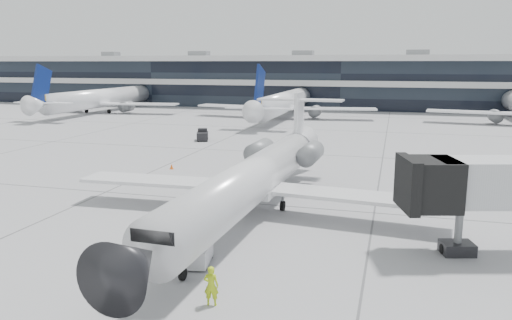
% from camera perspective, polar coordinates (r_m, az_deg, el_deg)
% --- Properties ---
extents(ground, '(220.00, 220.00, 0.00)m').
position_cam_1_polar(ground, '(35.60, -2.99, -4.79)').
color(ground, gray).
rests_on(ground, ground).
extents(terminal, '(170.00, 22.00, 10.00)m').
position_cam_1_polar(terminal, '(115.06, 10.22, 8.56)').
color(terminal, black).
rests_on(terminal, ground).
extents(bg_jet_left, '(32.00, 40.00, 9.60)m').
position_cam_1_polar(bg_jet_left, '(104.27, -17.03, 5.25)').
color(bg_jet_left, white).
rests_on(bg_jet_left, ground).
extents(bg_jet_center, '(32.00, 40.00, 9.60)m').
position_cam_1_polar(bg_jet_center, '(90.00, 3.34, 4.87)').
color(bg_jet_center, white).
rests_on(bg_jet_center, ground).
extents(regional_jet, '(24.98, 31.13, 7.19)m').
position_cam_1_polar(regional_jet, '(32.26, -0.10, -1.94)').
color(regional_jet, silver).
rests_on(regional_jet, ground).
extents(ramp_worker, '(0.66, 0.49, 1.68)m').
position_cam_1_polar(ramp_worker, '(20.90, -5.14, -14.12)').
color(ramp_worker, '#B5D916').
rests_on(ramp_worker, ground).
extents(baggage_tug, '(1.62, 2.33, 1.36)m').
position_cam_1_polar(baggage_tug, '(25.04, -6.75, -10.34)').
color(baggage_tug, silver).
rests_on(baggage_tug, ground).
extents(traffic_cone, '(0.37, 0.37, 0.50)m').
position_cam_1_polar(traffic_cone, '(46.90, -9.63, -0.74)').
color(traffic_cone, '#EB580C').
rests_on(traffic_cone, ground).
extents(far_tug, '(2.07, 2.65, 1.48)m').
position_cam_1_polar(far_tug, '(63.62, -6.13, 2.84)').
color(far_tug, black).
rests_on(far_tug, ground).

